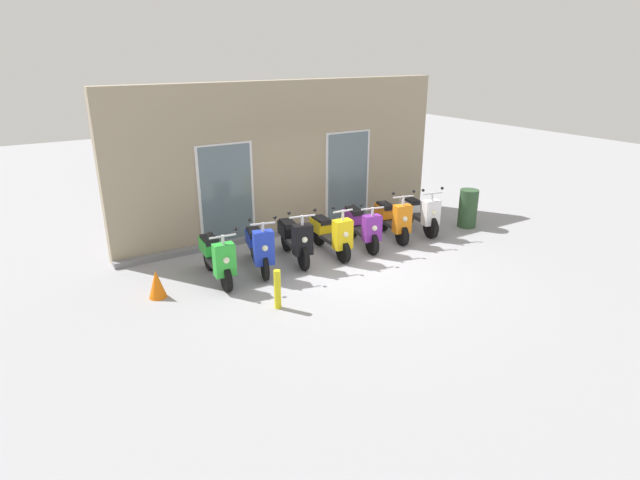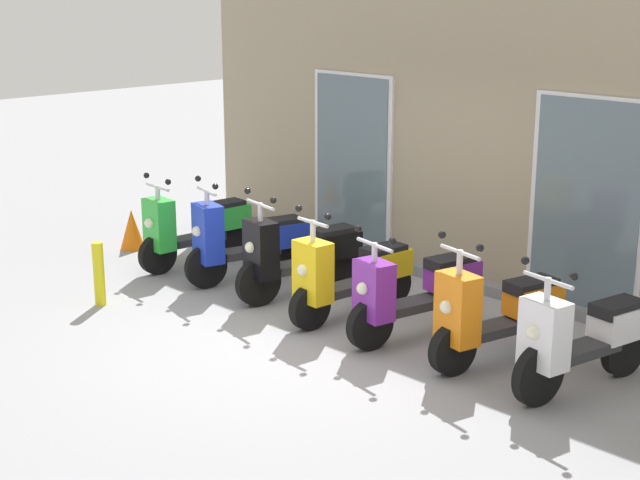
{
  "view_description": "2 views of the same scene",
  "coord_description": "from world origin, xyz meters",
  "px_view_note": "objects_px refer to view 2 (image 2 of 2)",
  "views": [
    {
      "loc": [
        -5.8,
        -8.02,
        4.19
      ],
      "look_at": [
        -0.55,
        0.35,
        0.55
      ],
      "focal_mm": 29.09,
      "sensor_mm": 36.0,
      "label": 1
    },
    {
      "loc": [
        6.37,
        -5.97,
        3.39
      ],
      "look_at": [
        -0.25,
        0.57,
        0.82
      ],
      "focal_mm": 53.04,
      "sensor_mm": 36.0,
      "label": 2
    }
  ],
  "objects_px": {
    "scooter_purple": "(415,292)",
    "curb_bollard": "(99,274)",
    "scooter_white": "(583,338)",
    "scooter_orange": "(496,314)",
    "scooter_green": "(195,228)",
    "scooter_black": "(300,255)",
    "traffic_cone": "(132,229)",
    "scooter_yellow": "(351,275)",
    "scooter_blue": "(246,240)"
  },
  "relations": [
    {
      "from": "traffic_cone",
      "to": "scooter_blue",
      "type": "bearing_deg",
      "value": 4.55
    },
    {
      "from": "scooter_black",
      "to": "scooter_purple",
      "type": "xyz_separation_m",
      "value": [
        1.69,
        -0.06,
        -0.01
      ]
    },
    {
      "from": "scooter_blue",
      "to": "scooter_purple",
      "type": "distance_m",
      "value": 2.54
    },
    {
      "from": "scooter_green",
      "to": "scooter_purple",
      "type": "distance_m",
      "value": 3.45
    },
    {
      "from": "scooter_blue",
      "to": "scooter_green",
      "type": "bearing_deg",
      "value": -176.93
    },
    {
      "from": "scooter_yellow",
      "to": "curb_bollard",
      "type": "xyz_separation_m",
      "value": [
        -2.17,
        -1.64,
        -0.11
      ]
    },
    {
      "from": "scooter_green",
      "to": "scooter_white",
      "type": "relative_size",
      "value": 0.99
    },
    {
      "from": "scooter_purple",
      "to": "scooter_white",
      "type": "bearing_deg",
      "value": 2.12
    },
    {
      "from": "scooter_orange",
      "to": "scooter_green",
      "type": "bearing_deg",
      "value": -179.11
    },
    {
      "from": "scooter_purple",
      "to": "curb_bollard",
      "type": "height_order",
      "value": "scooter_purple"
    },
    {
      "from": "scooter_blue",
      "to": "scooter_purple",
      "type": "height_order",
      "value": "scooter_blue"
    },
    {
      "from": "scooter_orange",
      "to": "scooter_blue",
      "type": "bearing_deg",
      "value": -179.69
    },
    {
      "from": "scooter_orange",
      "to": "traffic_cone",
      "type": "distance_m",
      "value": 5.57
    },
    {
      "from": "scooter_white",
      "to": "traffic_cone",
      "type": "xyz_separation_m",
      "value": [
        -6.43,
        -0.22,
        -0.22
      ]
    },
    {
      "from": "scooter_orange",
      "to": "curb_bollard",
      "type": "distance_m",
      "value": 4.28
    },
    {
      "from": "scooter_green",
      "to": "scooter_blue",
      "type": "relative_size",
      "value": 1.01
    },
    {
      "from": "scooter_yellow",
      "to": "curb_bollard",
      "type": "height_order",
      "value": "scooter_yellow"
    },
    {
      "from": "curb_bollard",
      "to": "traffic_cone",
      "type": "bearing_deg",
      "value": 137.38
    },
    {
      "from": "scooter_blue",
      "to": "traffic_cone",
      "type": "relative_size",
      "value": 3.04
    },
    {
      "from": "scooter_blue",
      "to": "scooter_yellow",
      "type": "height_order",
      "value": "scooter_blue"
    },
    {
      "from": "curb_bollard",
      "to": "traffic_cone",
      "type": "distance_m",
      "value": 2.23
    },
    {
      "from": "scooter_green",
      "to": "scooter_orange",
      "type": "relative_size",
      "value": 1.06
    },
    {
      "from": "scooter_black",
      "to": "traffic_cone",
      "type": "relative_size",
      "value": 3.13
    },
    {
      "from": "scooter_purple",
      "to": "traffic_cone",
      "type": "relative_size",
      "value": 3.06
    },
    {
      "from": "scooter_black",
      "to": "scooter_yellow",
      "type": "height_order",
      "value": "scooter_black"
    },
    {
      "from": "scooter_yellow",
      "to": "traffic_cone",
      "type": "height_order",
      "value": "scooter_yellow"
    },
    {
      "from": "scooter_green",
      "to": "scooter_blue",
      "type": "bearing_deg",
      "value": 3.07
    },
    {
      "from": "scooter_purple",
      "to": "curb_bollard",
      "type": "xyz_separation_m",
      "value": [
        -3.01,
        -1.66,
        -0.12
      ]
    },
    {
      "from": "scooter_purple",
      "to": "scooter_black",
      "type": "bearing_deg",
      "value": 178.04
    },
    {
      "from": "scooter_white",
      "to": "scooter_yellow",
      "type": "bearing_deg",
      "value": -177.97
    },
    {
      "from": "traffic_cone",
      "to": "scooter_purple",
      "type": "bearing_deg",
      "value": 1.93
    },
    {
      "from": "scooter_white",
      "to": "scooter_orange",
      "type": "bearing_deg",
      "value": -177.59
    },
    {
      "from": "scooter_green",
      "to": "scooter_orange",
      "type": "xyz_separation_m",
      "value": [
        4.37,
        0.07,
        -0.0
      ]
    },
    {
      "from": "scooter_white",
      "to": "curb_bollard",
      "type": "distance_m",
      "value": 5.1
    },
    {
      "from": "scooter_orange",
      "to": "curb_bollard",
      "type": "xyz_separation_m",
      "value": [
        -3.93,
        -1.69,
        -0.13
      ]
    },
    {
      "from": "scooter_white",
      "to": "curb_bollard",
      "type": "relative_size",
      "value": 2.29
    },
    {
      "from": "scooter_green",
      "to": "scooter_white",
      "type": "bearing_deg",
      "value": 1.14
    },
    {
      "from": "scooter_green",
      "to": "scooter_blue",
      "type": "xyz_separation_m",
      "value": [
        0.91,
        0.05,
        0.01
      ]
    },
    {
      "from": "scooter_blue",
      "to": "curb_bollard",
      "type": "xyz_separation_m",
      "value": [
        -0.47,
        -1.68,
        -0.14
      ]
    },
    {
      "from": "scooter_blue",
      "to": "scooter_white",
      "type": "bearing_deg",
      "value": 0.73
    },
    {
      "from": "scooter_blue",
      "to": "scooter_orange",
      "type": "height_order",
      "value": "scooter_orange"
    },
    {
      "from": "scooter_white",
      "to": "traffic_cone",
      "type": "bearing_deg",
      "value": -178.02
    },
    {
      "from": "scooter_black",
      "to": "curb_bollard",
      "type": "height_order",
      "value": "scooter_black"
    },
    {
      "from": "scooter_black",
      "to": "traffic_cone",
      "type": "distance_m",
      "value": 2.97
    },
    {
      "from": "scooter_purple",
      "to": "scooter_white",
      "type": "relative_size",
      "value": 0.99
    },
    {
      "from": "scooter_green",
      "to": "scooter_black",
      "type": "distance_m",
      "value": 1.76
    },
    {
      "from": "scooter_blue",
      "to": "scooter_white",
      "type": "xyz_separation_m",
      "value": [
        4.32,
        0.06,
        -0.02
      ]
    },
    {
      "from": "scooter_green",
      "to": "scooter_purple",
      "type": "relative_size",
      "value": 1.0
    },
    {
      "from": "scooter_green",
      "to": "traffic_cone",
      "type": "bearing_deg",
      "value": -174.32
    },
    {
      "from": "scooter_orange",
      "to": "traffic_cone",
      "type": "relative_size",
      "value": 2.89
    }
  ]
}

